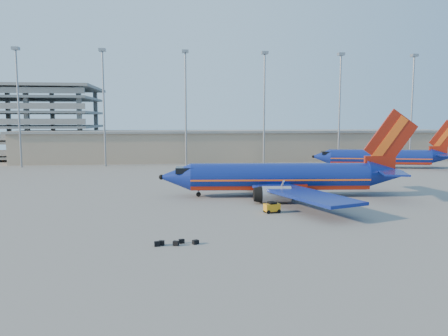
# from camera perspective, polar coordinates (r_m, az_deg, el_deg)

# --- Properties ---
(ground) EXTENTS (220.00, 220.00, 0.00)m
(ground) POSITION_cam_1_polar(r_m,az_deg,el_deg) (66.04, 0.58, -3.77)
(ground) COLOR slate
(ground) RESTS_ON ground
(terminal_building) EXTENTS (122.00, 16.00, 8.50)m
(terminal_building) POSITION_cam_1_polar(r_m,az_deg,el_deg) (124.05, 1.82, 3.00)
(terminal_building) COLOR gray
(terminal_building) RESTS_ON ground
(light_mast_row) EXTENTS (101.60, 1.60, 28.65)m
(light_mast_row) POSITION_cam_1_polar(r_m,az_deg,el_deg) (111.43, 0.18, 9.43)
(light_mast_row) COLOR gray
(light_mast_row) RESTS_ON ground
(aircraft_main) EXTENTS (39.08, 37.48, 13.23)m
(aircraft_main) POSITION_cam_1_polar(r_m,az_deg,el_deg) (66.79, 8.01, -1.27)
(aircraft_main) COLOR navy
(aircraft_main) RESTS_ON ground
(aircraft_second) EXTENTS (33.70, 14.72, 11.55)m
(aircraft_second) POSITION_cam_1_polar(r_m,az_deg,el_deg) (111.00, 20.06, 1.35)
(aircraft_second) COLOR navy
(aircraft_second) RESTS_ON ground
(baggage_tug) EXTENTS (2.15, 1.59, 1.39)m
(baggage_tug) POSITION_cam_1_polar(r_m,az_deg,el_deg) (55.12, 6.28, -5.09)
(baggage_tug) COLOR orange
(baggage_tug) RESTS_ON ground
(luggage_pile) EXTENTS (4.17, 1.16, 0.47)m
(luggage_pile) POSITION_cam_1_polar(r_m,az_deg,el_deg) (41.47, -6.45, -9.67)
(luggage_pile) COLOR black
(luggage_pile) RESTS_ON ground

